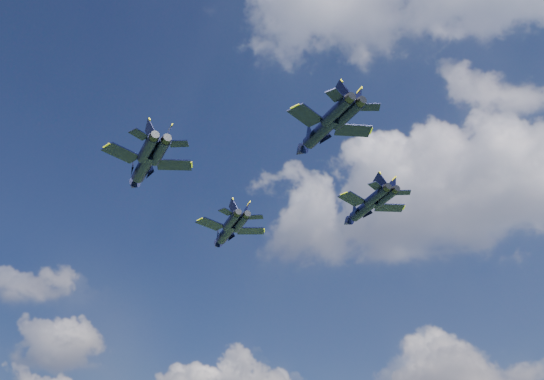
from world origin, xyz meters
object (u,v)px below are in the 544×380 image
at_px(jet_left, 143,167).
at_px(jet_right, 363,209).
at_px(jet_lead, 226,233).
at_px(jet_slot, 320,132).

relative_size(jet_left, jet_right, 1.08).
relative_size(jet_lead, jet_left, 0.93).
distance_m(jet_right, jet_slot, 22.67).
distance_m(jet_lead, jet_slot, 33.21).
bearing_deg(jet_slot, jet_lead, 87.93).
bearing_deg(jet_slot, jet_left, 137.45).
height_order(jet_left, jet_right, jet_right).
distance_m(jet_left, jet_right, 36.45).
bearing_deg(jet_left, jet_lead, 41.29).
xyz_separation_m(jet_left, jet_slot, (25.32, 5.40, 1.72)).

